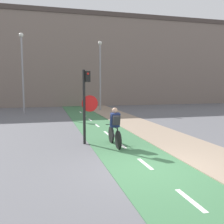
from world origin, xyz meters
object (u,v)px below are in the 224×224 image
object	(u,v)px
traffic_light_pole	(86,98)
street_lamp_sidewalk	(100,68)
cyclist_near	(115,128)
street_lamp_far	(22,65)

from	to	relation	value
traffic_light_pole	street_lamp_sidewalk	size ratio (longest dim) A/B	0.47
traffic_light_pole	cyclist_near	bearing A→B (deg)	-34.74
street_lamp_sidewalk	traffic_light_pole	bearing A→B (deg)	-104.50
traffic_light_pole	cyclist_near	size ratio (longest dim) A/B	1.71
street_lamp_far	street_lamp_sidewalk	size ratio (longest dim) A/B	1.03
street_lamp_far	cyclist_near	size ratio (longest dim) A/B	3.74
street_lamp_far	cyclist_near	xyz separation A→B (m)	(4.44, -12.60, -3.34)
cyclist_near	traffic_light_pole	bearing A→B (deg)	145.26
traffic_light_pole	cyclist_near	world-z (taller)	traffic_light_pole
traffic_light_pole	street_lamp_far	size ratio (longest dim) A/B	0.46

